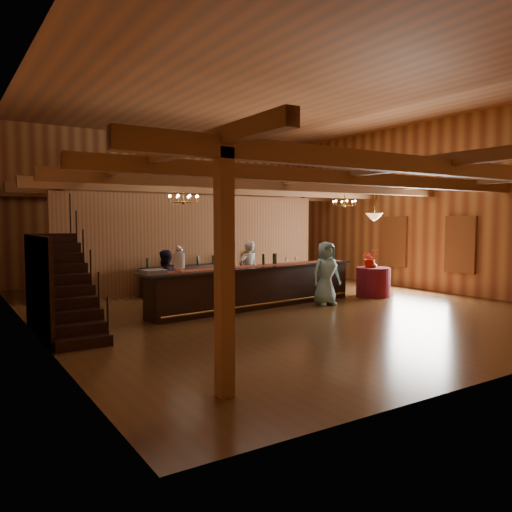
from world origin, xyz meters
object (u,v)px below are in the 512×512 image
bartender (248,272)px  floor_plant (248,268)px  chandelier_right (344,203)px  guest (326,273)px  round_table (373,282)px  staff_second (165,281)px  tasting_bar (257,286)px  chandelier_left (183,199)px  raffle_drum (326,255)px  backbar_shelf (190,279)px  beverage_dispenser (179,259)px  pendant_lamp (374,217)px

bartender → floor_plant: bartender is taller
chandelier_right → floor_plant: (-2.82, 1.73, -2.23)m
guest → round_table: bearing=15.7°
bartender → staff_second: bartender is taller
tasting_bar → chandelier_left: size_ratio=8.23×
guest → floor_plant: 4.26m
raffle_drum → floor_plant: bearing=101.0°
raffle_drum → guest: guest is taller
chandelier_right → bartender: 5.02m
round_table → bartender: (-3.69, 1.16, 0.42)m
backbar_shelf → floor_plant: size_ratio=2.42×
tasting_bar → bartender: bartender is taller
tasting_bar → backbar_shelf: tasting_bar is taller
tasting_bar → raffle_drum: raffle_drum is taller
raffle_drum → backbar_shelf: 4.31m
beverage_dispenser → chandelier_right: 7.48m
tasting_bar → guest: (1.78, -0.68, 0.31)m
chandelier_right → round_table: bearing=-110.1°
raffle_drum → round_table: raffle_drum is taller
chandelier_right → backbar_shelf: bearing=165.1°
chandelier_right → pendant_lamp: 2.35m
beverage_dispenser → guest: bearing=-6.7°
pendant_lamp → guest: pendant_lamp is taller
beverage_dispenser → pendant_lamp: 6.33m
guest → chandelier_right: bearing=46.6°
raffle_drum → floor_plant: 3.46m
pendant_lamp → staff_second: 6.51m
staff_second → guest: size_ratio=0.90×
bartender → floor_plant: bearing=-128.3°
backbar_shelf → chandelier_right: chandelier_right is taller
beverage_dispenser → raffle_drum: beverage_dispenser is taller
round_table → floor_plant: size_ratio=0.77×
tasting_bar → guest: guest is taller
raffle_drum → pendant_lamp: (1.38, -0.54, 1.14)m
pendant_lamp → guest: size_ratio=0.52×
chandelier_right → pendant_lamp: (-0.79, -2.16, -0.48)m
tasting_bar → chandelier_right: (4.73, 1.85, 2.33)m
raffle_drum → chandelier_right: size_ratio=0.42×
beverage_dispenser → staff_second: bearing=87.7°
pendant_lamp → guest: bearing=-170.4°
beverage_dispenser → round_table: beverage_dispenser is taller
bartender → chandelier_left: bearing=-13.4°
bartender → guest: (1.53, -1.53, -0.00)m
tasting_bar → floor_plant: floor_plant is taller
tasting_bar → chandelier_right: chandelier_right is taller
pendant_lamp → floor_plant: size_ratio=0.69×
beverage_dispenser → pendant_lamp: pendant_lamp is taller
chandelier_left → chandelier_right: (6.34, 0.79, 0.03)m
round_table → staff_second: (-6.20, 1.11, 0.34)m
round_table → chandelier_right: bearing=69.9°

